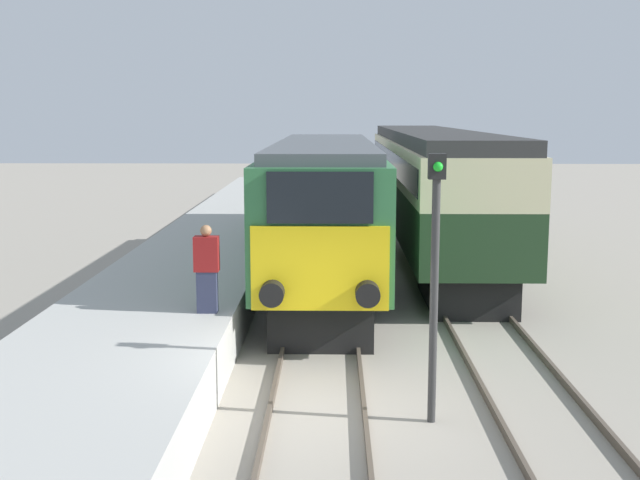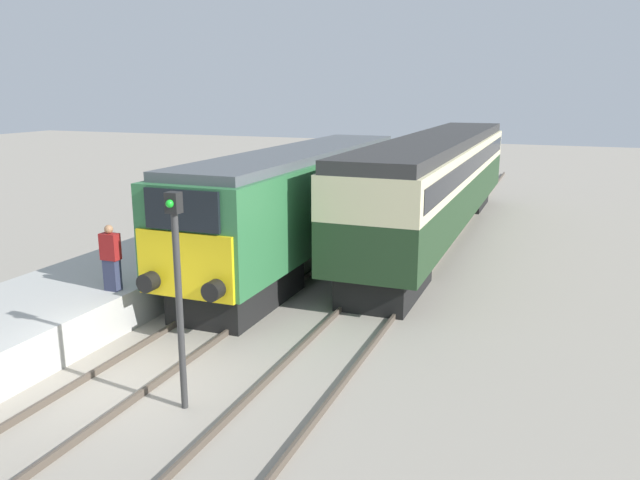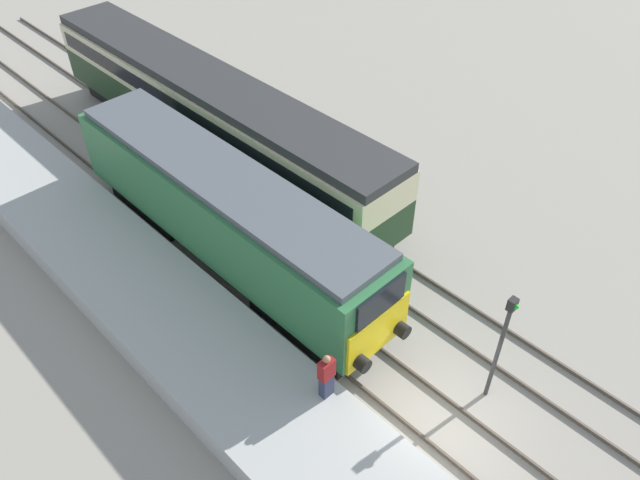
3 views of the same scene
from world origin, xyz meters
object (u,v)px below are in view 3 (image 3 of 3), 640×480
object	(u,v)px
locomotive	(226,213)
signal_post	(501,341)
passenger_carriage	(211,111)
person_on_platform	(326,376)

from	to	relation	value
locomotive	signal_post	bearing A→B (deg)	-79.87
locomotive	passenger_carriage	bearing A→B (deg)	57.33
locomotive	passenger_carriage	size ratio (longest dim) A/B	0.73
passenger_carriage	signal_post	world-z (taller)	signal_post
locomotive	person_on_platform	distance (m)	7.07
signal_post	passenger_carriage	bearing A→B (deg)	83.46
passenger_carriage	locomotive	bearing A→B (deg)	-122.67
locomotive	signal_post	size ratio (longest dim) A/B	3.52
passenger_carriage	signal_post	distance (m)	14.92
locomotive	person_on_platform	world-z (taller)	locomotive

